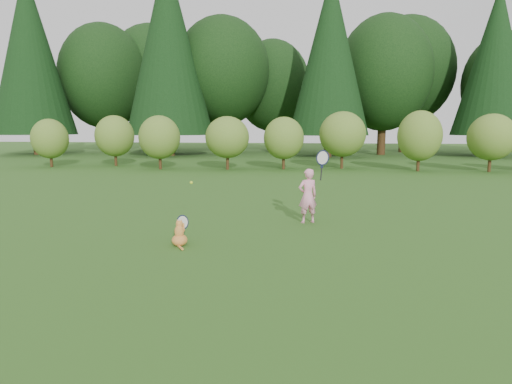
# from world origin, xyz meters

# --- Properties ---
(ground) EXTENTS (100.00, 100.00, 0.00)m
(ground) POSITION_xyz_m (0.00, 0.00, 0.00)
(ground) COLOR #2A4B15
(ground) RESTS_ON ground
(shrub_row) EXTENTS (28.00, 3.00, 2.80)m
(shrub_row) POSITION_xyz_m (0.00, 13.00, 1.40)
(shrub_row) COLOR #5B7A26
(shrub_row) RESTS_ON ground
(woodland_backdrop) EXTENTS (48.00, 10.00, 15.00)m
(woodland_backdrop) POSITION_xyz_m (0.00, 23.00, 7.50)
(woodland_backdrop) COLOR black
(woodland_backdrop) RESTS_ON ground
(child) EXTENTS (0.69, 0.47, 1.71)m
(child) POSITION_xyz_m (1.24, 1.25, 0.60)
(child) COLOR pink
(child) RESTS_ON ground
(cat) EXTENTS (0.35, 0.62, 0.61)m
(cat) POSITION_xyz_m (-0.89, -0.80, 0.23)
(cat) COLOR orange
(cat) RESTS_ON ground
(tennis_ball) EXTENTS (0.06, 0.06, 0.06)m
(tennis_ball) POSITION_xyz_m (-1.20, 1.01, 0.84)
(tennis_ball) COLOR yellow
(tennis_ball) RESTS_ON ground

